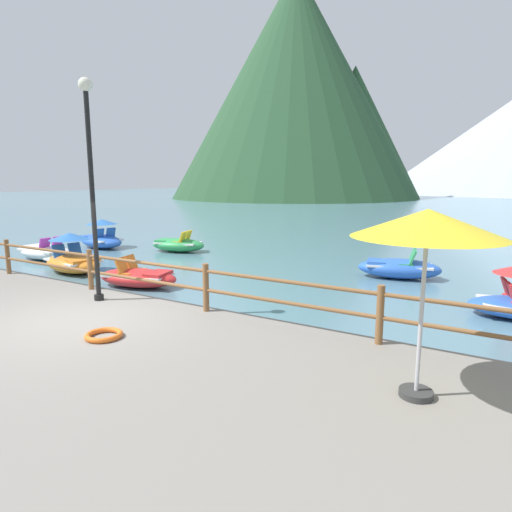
{
  "coord_description": "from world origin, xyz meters",
  "views": [
    {
      "loc": [
        6.76,
        -5.05,
        2.96
      ],
      "look_at": [
        0.79,
        5.0,
        0.9
      ],
      "focal_mm": 30.47,
      "sensor_mm": 36.0,
      "label": 1
    }
  ],
  "objects_px": {
    "pedal_boat_5": "(399,268)",
    "pedal_boat_6": "(101,238)",
    "pedal_boat_2": "(178,245)",
    "pedal_boat_4": "(73,259)",
    "lamp_post": "(91,172)",
    "pedal_boat_1": "(138,277)",
    "pedal_boat_3": "(46,252)",
    "life_ring": "(104,335)",
    "beach_umbrella": "(427,226)"
  },
  "relations": [
    {
      "from": "life_ring",
      "to": "pedal_boat_2",
      "type": "bearing_deg",
      "value": 124.61
    },
    {
      "from": "pedal_boat_3",
      "to": "pedal_boat_1",
      "type": "bearing_deg",
      "value": -11.98
    },
    {
      "from": "beach_umbrella",
      "to": "pedal_boat_2",
      "type": "bearing_deg",
      "value": 142.31
    },
    {
      "from": "pedal_boat_2",
      "to": "pedal_boat_6",
      "type": "distance_m",
      "value": 3.73
    },
    {
      "from": "pedal_boat_3",
      "to": "pedal_boat_6",
      "type": "relative_size",
      "value": 0.92
    },
    {
      "from": "pedal_boat_3",
      "to": "pedal_boat_6",
      "type": "height_order",
      "value": "pedal_boat_6"
    },
    {
      "from": "beach_umbrella",
      "to": "pedal_boat_4",
      "type": "xyz_separation_m",
      "value": [
        -11.32,
        3.7,
        -2.02
      ]
    },
    {
      "from": "pedal_boat_1",
      "to": "pedal_boat_3",
      "type": "xyz_separation_m",
      "value": [
        -6.19,
        1.31,
        0.02
      ]
    },
    {
      "from": "life_ring",
      "to": "lamp_post",
      "type": "bearing_deg",
      "value": 142.05
    },
    {
      "from": "beach_umbrella",
      "to": "pedal_boat_6",
      "type": "bearing_deg",
      "value": 152.44
    },
    {
      "from": "pedal_boat_6",
      "to": "pedal_boat_5",
      "type": "bearing_deg",
      "value": 2.26
    },
    {
      "from": "beach_umbrella",
      "to": "pedal_boat_1",
      "type": "relative_size",
      "value": 0.88
    },
    {
      "from": "beach_umbrella",
      "to": "pedal_boat_1",
      "type": "xyz_separation_m",
      "value": [
        -8.07,
        3.39,
        -2.18
      ]
    },
    {
      "from": "beach_umbrella",
      "to": "pedal_boat_3",
      "type": "relative_size",
      "value": 0.88
    },
    {
      "from": "pedal_boat_4",
      "to": "lamp_post",
      "type": "bearing_deg",
      "value": -31.08
    },
    {
      "from": "pedal_boat_3",
      "to": "pedal_boat_6",
      "type": "xyz_separation_m",
      "value": [
        -0.48,
        2.99,
        0.14
      ]
    },
    {
      "from": "lamp_post",
      "to": "pedal_boat_3",
      "type": "distance_m",
      "value": 8.9
    },
    {
      "from": "life_ring",
      "to": "pedal_boat_5",
      "type": "distance_m",
      "value": 9.19
    },
    {
      "from": "lamp_post",
      "to": "pedal_boat_4",
      "type": "xyz_separation_m",
      "value": [
        -4.6,
        2.77,
        -2.69
      ]
    },
    {
      "from": "lamp_post",
      "to": "pedal_boat_1",
      "type": "xyz_separation_m",
      "value": [
        -1.35,
        2.46,
        -2.85
      ]
    },
    {
      "from": "pedal_boat_2",
      "to": "pedal_boat_5",
      "type": "height_order",
      "value": "pedal_boat_5"
    },
    {
      "from": "pedal_boat_2",
      "to": "pedal_boat_3",
      "type": "bearing_deg",
      "value": -128.95
    },
    {
      "from": "life_ring",
      "to": "pedal_boat_2",
      "type": "xyz_separation_m",
      "value": [
        -6.32,
        9.16,
        -0.15
      ]
    },
    {
      "from": "lamp_post",
      "to": "pedal_boat_1",
      "type": "distance_m",
      "value": 4.0
    },
    {
      "from": "pedal_boat_2",
      "to": "pedal_boat_3",
      "type": "height_order",
      "value": "pedal_boat_2"
    },
    {
      "from": "pedal_boat_5",
      "to": "pedal_boat_3",
      "type": "bearing_deg",
      "value": -164.04
    },
    {
      "from": "life_ring",
      "to": "beach_umbrella",
      "type": "bearing_deg",
      "value": 6.78
    },
    {
      "from": "pedal_boat_1",
      "to": "pedal_boat_6",
      "type": "distance_m",
      "value": 7.93
    },
    {
      "from": "lamp_post",
      "to": "pedal_boat_3",
      "type": "bearing_deg",
      "value": 153.44
    },
    {
      "from": "lamp_post",
      "to": "pedal_boat_6",
      "type": "height_order",
      "value": "lamp_post"
    },
    {
      "from": "pedal_boat_2",
      "to": "pedal_boat_3",
      "type": "relative_size",
      "value": 0.98
    },
    {
      "from": "pedal_boat_1",
      "to": "pedal_boat_3",
      "type": "height_order",
      "value": "pedal_boat_3"
    },
    {
      "from": "lamp_post",
      "to": "pedal_boat_1",
      "type": "bearing_deg",
      "value": 118.86
    },
    {
      "from": "pedal_boat_2",
      "to": "pedal_boat_3",
      "type": "xyz_separation_m",
      "value": [
        -3.14,
        -3.89,
        -0.01
      ]
    },
    {
      "from": "pedal_boat_4",
      "to": "pedal_boat_5",
      "type": "relative_size",
      "value": 1.0
    },
    {
      "from": "pedal_boat_1",
      "to": "pedal_boat_2",
      "type": "height_order",
      "value": "pedal_boat_2"
    },
    {
      "from": "pedal_boat_1",
      "to": "pedal_boat_6",
      "type": "xyz_separation_m",
      "value": [
        -6.66,
        4.3,
        0.15
      ]
    },
    {
      "from": "pedal_boat_6",
      "to": "pedal_boat_3",
      "type": "bearing_deg",
      "value": -80.94
    },
    {
      "from": "pedal_boat_1",
      "to": "pedal_boat_4",
      "type": "bearing_deg",
      "value": 174.47
    },
    {
      "from": "pedal_boat_5",
      "to": "pedal_boat_2",
      "type": "bearing_deg",
      "value": 177.5
    },
    {
      "from": "pedal_boat_3",
      "to": "life_ring",
      "type": "bearing_deg",
      "value": -29.11
    },
    {
      "from": "beach_umbrella",
      "to": "pedal_boat_6",
      "type": "relative_size",
      "value": 0.8
    },
    {
      "from": "lamp_post",
      "to": "pedal_boat_2",
      "type": "bearing_deg",
      "value": 119.87
    },
    {
      "from": "beach_umbrella",
      "to": "pedal_boat_4",
      "type": "height_order",
      "value": "beach_umbrella"
    },
    {
      "from": "pedal_boat_4",
      "to": "pedal_boat_6",
      "type": "relative_size",
      "value": 0.94
    },
    {
      "from": "pedal_boat_5",
      "to": "pedal_boat_6",
      "type": "bearing_deg",
      "value": -177.74
    },
    {
      "from": "pedal_boat_1",
      "to": "pedal_boat_5",
      "type": "height_order",
      "value": "pedal_boat_5"
    },
    {
      "from": "life_ring",
      "to": "pedal_boat_4",
      "type": "height_order",
      "value": "pedal_boat_4"
    },
    {
      "from": "pedal_boat_2",
      "to": "pedal_boat_5",
      "type": "xyz_separation_m",
      "value": [
        9.07,
        -0.4,
        0.02
      ]
    },
    {
      "from": "pedal_boat_2",
      "to": "lamp_post",
      "type": "bearing_deg",
      "value": -60.13
    }
  ]
}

